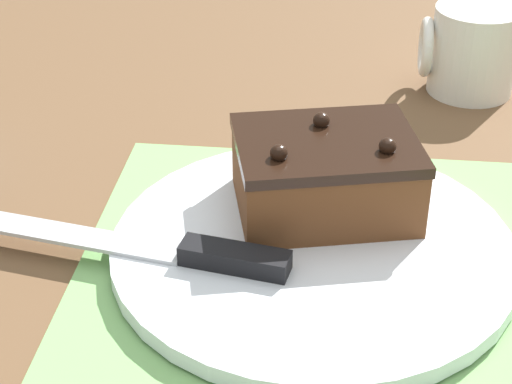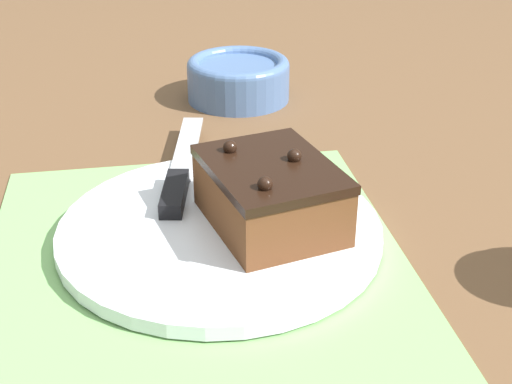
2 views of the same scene
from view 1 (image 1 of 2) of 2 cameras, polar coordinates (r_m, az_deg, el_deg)
name	(u,v)px [view 1 (image 1 of 2)]	position (r m, az deg, el deg)	size (l,w,h in m)	color
ground_plane	(420,288)	(0.58, 10.88, -6.29)	(3.00, 3.00, 0.00)	brown
placemat_woven	(420,285)	(0.57, 10.90, -6.13)	(0.46, 0.34, 0.00)	#7AB266
cake_plate	(313,248)	(0.58, 3.81, -3.75)	(0.27, 0.27, 0.01)	white
chocolate_cake	(325,174)	(0.60, 4.65, 1.22)	(0.14, 0.12, 0.07)	brown
serving_knife	(180,250)	(0.56, -5.10, -3.91)	(0.23, 0.06, 0.01)	black
coffee_mug	(471,50)	(0.83, 14.14, 9.15)	(0.09, 0.08, 0.08)	silver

